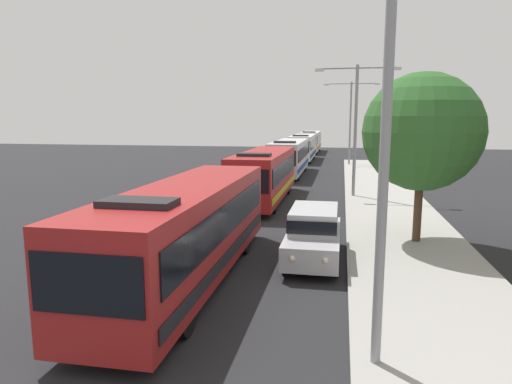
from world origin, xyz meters
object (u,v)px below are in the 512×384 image
at_px(bus_lead, 189,228).
at_px(bus_middle, 289,156).
at_px(streetlamp_near, 386,126).
at_px(roadside_tree, 422,132).
at_px(white_suv, 314,232).
at_px(bus_rear, 311,141).
at_px(streetlamp_far, 351,115).
at_px(bus_second_in_line, 264,174).
at_px(streetlamp_mid, 356,117).
at_px(bus_fourth_in_line, 303,147).

relative_size(bus_lead, bus_middle, 1.00).
relative_size(bus_middle, streetlamp_near, 1.50).
bearing_deg(bus_middle, roadside_tree, -70.55).
bearing_deg(white_suv, bus_rear, 94.06).
distance_m(bus_rear, streetlamp_near, 59.45).
distance_m(streetlamp_near, streetlamp_far, 41.05).
xyz_separation_m(bus_second_in_line, streetlamp_mid, (5.40, 2.37, 3.42)).
xyz_separation_m(bus_lead, roadside_tree, (7.67, 5.68, 2.84)).
distance_m(bus_lead, bus_second_in_line, 14.00).
xyz_separation_m(bus_second_in_line, bus_fourth_in_line, (-0.00, 27.36, -0.00)).
bearing_deg(streetlamp_near, bus_lead, 142.45).
height_order(white_suv, roadside_tree, roadside_tree).
xyz_separation_m(bus_second_in_line, roadside_tree, (7.67, -8.32, 2.84)).
relative_size(streetlamp_far, roadside_tree, 1.30).
relative_size(bus_fourth_in_line, streetlamp_far, 1.23).
bearing_deg(bus_middle, streetlamp_far, 60.39).
bearing_deg(streetlamp_mid, bus_fourth_in_line, 102.19).
height_order(bus_middle, streetlamp_far, streetlamp_far).
bearing_deg(roadside_tree, bus_fourth_in_line, 102.13).
bearing_deg(streetlamp_mid, streetlamp_near, -90.00).
relative_size(bus_lead, roadside_tree, 1.72).
distance_m(bus_middle, streetlamp_mid, 12.74).
bearing_deg(streetlamp_far, bus_rear, 106.63).
distance_m(bus_lead, bus_fourth_in_line, 41.36).
relative_size(bus_second_in_line, streetlamp_near, 1.44).
bearing_deg(bus_middle, bus_rear, 90.00).
height_order(bus_lead, bus_fourth_in_line, same).
distance_m(bus_fourth_in_line, white_suv, 38.70).
distance_m(streetlamp_mid, roadside_tree, 10.95).
height_order(streetlamp_near, streetlamp_far, streetlamp_far).
height_order(bus_middle, streetlamp_near, streetlamp_near).
relative_size(white_suv, streetlamp_near, 0.64).
xyz_separation_m(bus_lead, bus_middle, (0.00, 27.40, 0.00)).
xyz_separation_m(bus_middle, bus_fourth_in_line, (-0.00, 13.96, -0.00)).
xyz_separation_m(bus_lead, bus_second_in_line, (-0.00, 14.00, -0.00)).
distance_m(bus_lead, bus_middle, 27.40).
bearing_deg(streetlamp_mid, bus_second_in_line, -156.27).
xyz_separation_m(streetlamp_far, roadside_tree, (2.27, -31.22, -0.91)).
xyz_separation_m(bus_lead, streetlamp_far, (5.40, 36.90, 3.75)).
bearing_deg(bus_rear, streetlamp_far, -73.37).
bearing_deg(bus_lead, bus_rear, 90.00).
bearing_deg(white_suv, bus_second_in_line, 108.33).
height_order(bus_second_in_line, bus_fourth_in_line, same).
xyz_separation_m(bus_lead, streetlamp_near, (5.40, -4.15, 3.22)).
xyz_separation_m(bus_fourth_in_line, roadside_tree, (7.67, -35.68, 2.84)).
bearing_deg(bus_middle, bus_fourth_in_line, 90.00).
bearing_deg(streetlamp_far, bus_fourth_in_line, 140.42).
bearing_deg(bus_fourth_in_line, white_suv, -84.52).
height_order(bus_middle, roadside_tree, roadside_tree).
bearing_deg(bus_second_in_line, bus_lead, -90.00).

